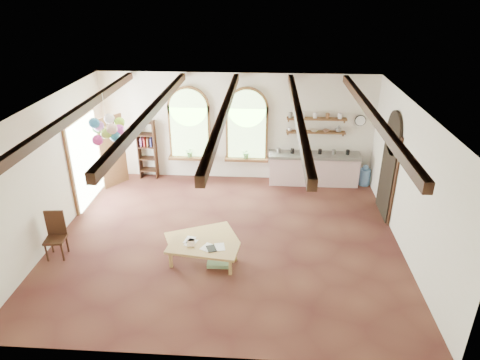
# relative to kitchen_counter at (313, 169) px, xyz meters

# --- Properties ---
(floor) EXTENTS (8.00, 8.00, 0.00)m
(floor) POSITION_rel_kitchen_counter_xyz_m (-2.30, -3.20, -0.48)
(floor) COLOR brown
(floor) RESTS_ON ground
(ceiling_beams) EXTENTS (6.20, 6.80, 0.18)m
(ceiling_beams) POSITION_rel_kitchen_counter_xyz_m (-2.30, -3.20, 2.62)
(ceiling_beams) COLOR #351E11
(ceiling_beams) RESTS_ON ceiling
(window_left) EXTENTS (1.30, 0.28, 2.20)m
(window_left) POSITION_rel_kitchen_counter_xyz_m (-3.70, 0.23, 1.16)
(window_left) COLOR brown
(window_left) RESTS_ON floor
(window_right) EXTENTS (1.30, 0.28, 2.20)m
(window_right) POSITION_rel_kitchen_counter_xyz_m (-2.00, 0.23, 1.16)
(window_right) COLOR brown
(window_right) RESTS_ON floor
(left_doorway) EXTENTS (0.10, 1.90, 2.50)m
(left_doorway) POSITION_rel_kitchen_counter_xyz_m (-6.25, -1.40, 0.67)
(left_doorway) COLOR brown
(left_doorway) RESTS_ON floor
(right_doorway) EXTENTS (0.10, 1.30, 2.40)m
(right_doorway) POSITION_rel_kitchen_counter_xyz_m (1.65, -1.70, 0.62)
(right_doorway) COLOR black
(right_doorway) RESTS_ON floor
(kitchen_counter) EXTENTS (2.68, 0.62, 0.94)m
(kitchen_counter) POSITION_rel_kitchen_counter_xyz_m (0.00, 0.00, 0.00)
(kitchen_counter) COLOR #F5CFD2
(kitchen_counter) RESTS_ON floor
(wall_shelf_lower) EXTENTS (1.70, 0.24, 0.04)m
(wall_shelf_lower) POSITION_rel_kitchen_counter_xyz_m (0.00, 0.18, 1.07)
(wall_shelf_lower) COLOR brown
(wall_shelf_lower) RESTS_ON wall_back
(wall_shelf_upper) EXTENTS (1.70, 0.24, 0.04)m
(wall_shelf_upper) POSITION_rel_kitchen_counter_xyz_m (0.00, 0.18, 1.47)
(wall_shelf_upper) COLOR brown
(wall_shelf_upper) RESTS_ON wall_back
(wall_clock) EXTENTS (0.32, 0.04, 0.32)m
(wall_clock) POSITION_rel_kitchen_counter_xyz_m (1.25, 0.25, 1.42)
(wall_clock) COLOR black
(wall_clock) RESTS_ON wall_back
(bookshelf) EXTENTS (0.53, 0.32, 1.80)m
(bookshelf) POSITION_rel_kitchen_counter_xyz_m (-5.00, 0.12, 0.42)
(bookshelf) COLOR #351E11
(bookshelf) RESTS_ON floor
(coffee_table) EXTENTS (1.58, 0.89, 0.43)m
(coffee_table) POSITION_rel_kitchen_counter_xyz_m (-2.70, -4.21, -0.10)
(coffee_table) COLOR #A6804C
(coffee_table) RESTS_ON floor
(side_chair) EXTENTS (0.46, 0.46, 1.05)m
(side_chair) POSITION_rel_kitchen_counter_xyz_m (-5.95, -4.12, -0.17)
(side_chair) COLOR #351E11
(side_chair) RESTS_ON floor
(floor_mat) EXTENTS (1.87, 1.55, 0.02)m
(floor_mat) POSITION_rel_kitchen_counter_xyz_m (-2.90, -3.20, -0.47)
(floor_mat) COLOR tan
(floor_mat) RESTS_ON floor
(floor_cushion) EXTENTS (0.50, 0.50, 0.08)m
(floor_cushion) POSITION_rel_kitchen_counter_xyz_m (-2.38, -4.14, -0.43)
(floor_cushion) COLOR #6F9365
(floor_cushion) RESTS_ON floor
(water_jug_a) EXTENTS (0.30, 0.30, 0.58)m
(water_jug_a) POSITION_rel_kitchen_counter_xyz_m (0.80, 0.00, -0.23)
(water_jug_a) COLOR #5C8FC5
(water_jug_a) RESTS_ON floor
(water_jug_b) EXTENTS (0.33, 0.33, 0.64)m
(water_jug_b) POSITION_rel_kitchen_counter_xyz_m (1.52, 0.00, -0.20)
(water_jug_b) COLOR #5C8FC5
(water_jug_b) RESTS_ON floor
(balloon_cluster) EXTENTS (0.83, 0.88, 1.16)m
(balloon_cluster) POSITION_rel_kitchen_counter_xyz_m (-5.22, -2.23, 1.86)
(balloon_cluster) COLOR white
(balloon_cluster) RESTS_ON floor
(table_book) EXTENTS (0.19, 0.25, 0.02)m
(table_book) POSITION_rel_kitchen_counter_xyz_m (-3.05, -4.15, -0.04)
(table_book) COLOR olive
(table_book) RESTS_ON coffee_table
(tablet) EXTENTS (0.27, 0.31, 0.01)m
(tablet) POSITION_rel_kitchen_counter_xyz_m (-2.51, -4.27, -0.04)
(tablet) COLOR black
(tablet) RESTS_ON coffee_table
(potted_plant_left) EXTENTS (0.27, 0.23, 0.30)m
(potted_plant_left) POSITION_rel_kitchen_counter_xyz_m (-3.70, 0.12, 0.37)
(potted_plant_left) COLOR #598C4C
(potted_plant_left) RESTS_ON window_left
(potted_plant_right) EXTENTS (0.27, 0.23, 0.30)m
(potted_plant_right) POSITION_rel_kitchen_counter_xyz_m (-2.00, 0.12, 0.37)
(potted_plant_right) COLOR #598C4C
(potted_plant_right) RESTS_ON window_right
(shelf_cup_a) EXTENTS (0.12, 0.10, 0.10)m
(shelf_cup_a) POSITION_rel_kitchen_counter_xyz_m (-0.75, 0.18, 1.14)
(shelf_cup_a) COLOR white
(shelf_cup_a) RESTS_ON wall_shelf_lower
(shelf_cup_b) EXTENTS (0.10, 0.10, 0.09)m
(shelf_cup_b) POSITION_rel_kitchen_counter_xyz_m (-0.40, 0.18, 1.14)
(shelf_cup_b) COLOR beige
(shelf_cup_b) RESTS_ON wall_shelf_lower
(shelf_bowl_a) EXTENTS (0.22, 0.22, 0.05)m
(shelf_bowl_a) POSITION_rel_kitchen_counter_xyz_m (-0.05, 0.18, 1.12)
(shelf_bowl_a) COLOR beige
(shelf_bowl_a) RESTS_ON wall_shelf_lower
(shelf_bowl_b) EXTENTS (0.20, 0.20, 0.06)m
(shelf_bowl_b) POSITION_rel_kitchen_counter_xyz_m (0.30, 0.18, 1.12)
(shelf_bowl_b) COLOR #8C664C
(shelf_bowl_b) RESTS_ON wall_shelf_lower
(shelf_vase) EXTENTS (0.18, 0.18, 0.19)m
(shelf_vase) POSITION_rel_kitchen_counter_xyz_m (0.65, 0.18, 1.19)
(shelf_vase) COLOR slate
(shelf_vase) RESTS_ON wall_shelf_lower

